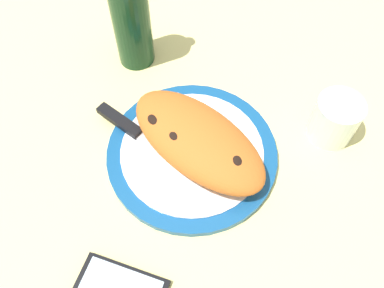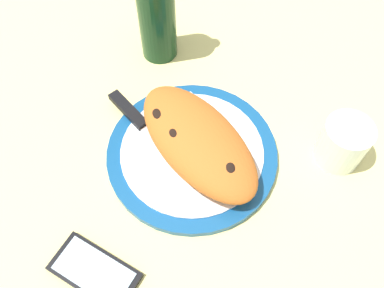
% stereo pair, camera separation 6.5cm
% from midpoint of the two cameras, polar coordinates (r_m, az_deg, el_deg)
% --- Properties ---
extents(ground_plane, '(1.50, 1.50, 0.03)m').
position_cam_midpoint_polar(ground_plane, '(0.69, -2.67, -2.44)').
color(ground_plane, '#E5D684').
extents(plate, '(0.28, 0.28, 0.02)m').
position_cam_midpoint_polar(plate, '(0.67, -2.75, -1.50)').
color(plate, navy).
rests_on(plate, ground_plane).
extents(calzone, '(0.26, 0.13, 0.06)m').
position_cam_midpoint_polar(calzone, '(0.64, -2.08, 0.36)').
color(calzone, '#C16023').
rests_on(calzone, plate).
extents(fork, '(0.17, 0.02, 0.00)m').
position_cam_midpoint_polar(fork, '(0.70, -1.23, 3.53)').
color(fork, silver).
rests_on(fork, plate).
extents(knife, '(0.23, 0.04, 0.01)m').
position_cam_midpoint_polar(knife, '(0.69, -10.98, 1.69)').
color(knife, silver).
rests_on(knife, plate).
extents(smartphone, '(0.14, 0.11, 0.01)m').
position_cam_midpoint_polar(smartphone, '(0.61, -13.21, -19.49)').
color(smartphone, black).
rests_on(smartphone, ground_plane).
extents(water_glass, '(0.08, 0.08, 0.08)m').
position_cam_midpoint_polar(water_glass, '(0.71, 16.93, 2.88)').
color(water_glass, silver).
rests_on(water_glass, ground_plane).
extents(wine_bottle, '(0.07, 0.07, 0.28)m').
position_cam_midpoint_polar(wine_bottle, '(0.75, -11.32, 17.60)').
color(wine_bottle, '#14381E').
rests_on(wine_bottle, ground_plane).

